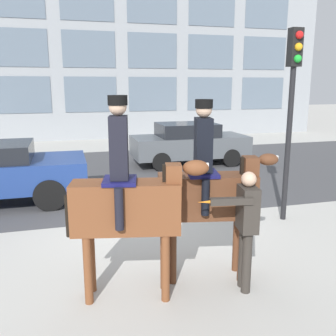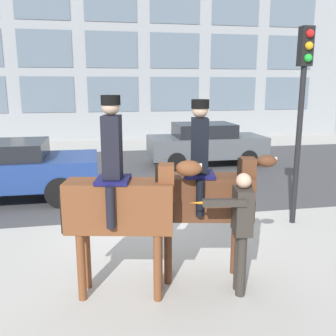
# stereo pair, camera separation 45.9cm
# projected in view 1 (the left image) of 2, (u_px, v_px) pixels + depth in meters

# --- Properties ---
(ground_plane) EXTENTS (80.00, 80.00, 0.00)m
(ground_plane) POSITION_uv_depth(u_px,v_px,m) (143.00, 229.00, 7.43)
(ground_plane) COLOR #B2AFA8
(road_surface) EXTENTS (25.78, 8.50, 0.01)m
(road_surface) POSITION_uv_depth(u_px,v_px,m) (112.00, 174.00, 11.90)
(road_surface) COLOR #444447
(road_surface) RESTS_ON ground_plane
(mounted_horse_lead) EXTENTS (1.83, 0.72, 2.67)m
(mounted_horse_lead) POSITION_uv_depth(u_px,v_px,m) (128.00, 201.00, 4.79)
(mounted_horse_lead) COLOR brown
(mounted_horse_lead) RESTS_ON ground_plane
(mounted_horse_companion) EXTENTS (1.77, 0.70, 2.60)m
(mounted_horse_companion) POSITION_uv_depth(u_px,v_px,m) (209.00, 191.00, 5.30)
(mounted_horse_companion) COLOR #59331E
(mounted_horse_companion) RESTS_ON ground_plane
(pedestrian_bystander) EXTENTS (0.88, 0.44, 1.69)m
(pedestrian_bystander) POSITION_uv_depth(u_px,v_px,m) (246.00, 222.00, 5.02)
(pedestrian_bystander) COLOR #332D28
(pedestrian_bystander) RESTS_ON ground_plane
(street_car_far_lane) EXTENTS (4.05, 1.84, 1.47)m
(street_car_far_lane) POSITION_uv_depth(u_px,v_px,m) (189.00, 143.00, 13.33)
(street_car_far_lane) COLOR #51565B
(street_car_far_lane) RESTS_ON ground_plane
(traffic_light) EXTENTS (0.24, 0.29, 3.86)m
(traffic_light) POSITION_uv_depth(u_px,v_px,m) (292.00, 95.00, 7.39)
(traffic_light) COLOR black
(traffic_light) RESTS_ON ground_plane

